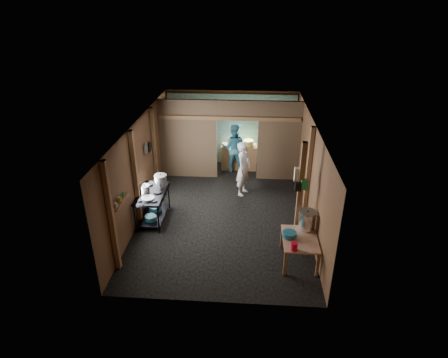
# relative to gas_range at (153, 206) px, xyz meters

# --- Properties ---
(floor) EXTENTS (4.50, 7.00, 0.00)m
(floor) POSITION_rel_gas_range_xyz_m (1.88, 0.58, -0.41)
(floor) COLOR black
(floor) RESTS_ON ground
(ceiling) EXTENTS (4.50, 7.00, 0.00)m
(ceiling) POSITION_rel_gas_range_xyz_m (1.88, 0.58, 2.19)
(ceiling) COLOR #35322F
(ceiling) RESTS_ON ground
(wall_back) EXTENTS (4.50, 0.00, 2.60)m
(wall_back) POSITION_rel_gas_range_xyz_m (1.88, 4.08, 0.89)
(wall_back) COLOR brown
(wall_back) RESTS_ON ground
(wall_front) EXTENTS (4.50, 0.00, 2.60)m
(wall_front) POSITION_rel_gas_range_xyz_m (1.88, -2.92, 0.89)
(wall_front) COLOR brown
(wall_front) RESTS_ON ground
(wall_left) EXTENTS (0.00, 7.00, 2.60)m
(wall_left) POSITION_rel_gas_range_xyz_m (-0.37, 0.58, 0.89)
(wall_left) COLOR brown
(wall_left) RESTS_ON ground
(wall_right) EXTENTS (0.00, 7.00, 2.60)m
(wall_right) POSITION_rel_gas_range_xyz_m (4.13, 0.58, 0.89)
(wall_right) COLOR brown
(wall_right) RESTS_ON ground
(partition_left) EXTENTS (1.85, 0.10, 2.60)m
(partition_left) POSITION_rel_gas_range_xyz_m (0.55, 2.78, 0.89)
(partition_left) COLOR brown
(partition_left) RESTS_ON floor
(partition_right) EXTENTS (1.35, 0.10, 2.60)m
(partition_right) POSITION_rel_gas_range_xyz_m (3.46, 2.78, 0.89)
(partition_right) COLOR brown
(partition_right) RESTS_ON floor
(partition_header) EXTENTS (1.30, 0.10, 0.60)m
(partition_header) POSITION_rel_gas_range_xyz_m (2.13, 2.78, 1.89)
(partition_header) COLOR brown
(partition_header) RESTS_ON wall_back
(turquoise_panel) EXTENTS (4.40, 0.06, 2.50)m
(turquoise_panel) POSITION_rel_gas_range_xyz_m (1.88, 4.02, 0.84)
(turquoise_panel) COLOR #7AC9C5
(turquoise_panel) RESTS_ON wall_back
(back_counter) EXTENTS (1.20, 0.50, 0.85)m
(back_counter) POSITION_rel_gas_range_xyz_m (2.18, 3.53, 0.01)
(back_counter) COLOR brown
(back_counter) RESTS_ON floor
(wall_clock) EXTENTS (0.20, 0.03, 0.20)m
(wall_clock) POSITION_rel_gas_range_xyz_m (2.13, 3.98, 1.49)
(wall_clock) COLOR beige
(wall_clock) RESTS_ON wall_back
(post_left_a) EXTENTS (0.10, 0.12, 2.60)m
(post_left_a) POSITION_rel_gas_range_xyz_m (-0.30, -2.02, 0.89)
(post_left_a) COLOR brown
(post_left_a) RESTS_ON floor
(post_left_b) EXTENTS (0.10, 0.12, 2.60)m
(post_left_b) POSITION_rel_gas_range_xyz_m (-0.30, -0.22, 0.89)
(post_left_b) COLOR brown
(post_left_b) RESTS_ON floor
(post_left_c) EXTENTS (0.10, 0.12, 2.60)m
(post_left_c) POSITION_rel_gas_range_xyz_m (-0.30, 1.78, 0.89)
(post_left_c) COLOR brown
(post_left_c) RESTS_ON floor
(post_right) EXTENTS (0.10, 0.12, 2.60)m
(post_right) POSITION_rel_gas_range_xyz_m (4.06, 0.38, 0.89)
(post_right) COLOR brown
(post_right) RESTS_ON floor
(post_free) EXTENTS (0.12, 0.12, 2.60)m
(post_free) POSITION_rel_gas_range_xyz_m (3.73, -0.72, 0.89)
(post_free) COLOR brown
(post_free) RESTS_ON floor
(cross_beam) EXTENTS (4.40, 0.12, 0.12)m
(cross_beam) POSITION_rel_gas_range_xyz_m (1.88, 2.73, 1.64)
(cross_beam) COLOR brown
(cross_beam) RESTS_ON wall_left
(pan_lid_big) EXTENTS (0.03, 0.34, 0.34)m
(pan_lid_big) POSITION_rel_gas_range_xyz_m (-0.33, 0.98, 1.24)
(pan_lid_big) COLOR slate
(pan_lid_big) RESTS_ON wall_left
(pan_lid_small) EXTENTS (0.03, 0.30, 0.30)m
(pan_lid_small) POSITION_rel_gas_range_xyz_m (-0.33, 1.38, 1.14)
(pan_lid_small) COLOR black
(pan_lid_small) RESTS_ON wall_left
(wall_shelf) EXTENTS (0.14, 0.80, 0.03)m
(wall_shelf) POSITION_rel_gas_range_xyz_m (-0.27, -1.52, 0.99)
(wall_shelf) COLOR brown
(wall_shelf) RESTS_ON wall_left
(jar_white) EXTENTS (0.07, 0.07, 0.10)m
(jar_white) POSITION_rel_gas_range_xyz_m (-0.27, -1.77, 1.05)
(jar_white) COLOR beige
(jar_white) RESTS_ON wall_shelf
(jar_yellow) EXTENTS (0.08, 0.08, 0.10)m
(jar_yellow) POSITION_rel_gas_range_xyz_m (-0.27, -1.52, 1.05)
(jar_yellow) COLOR gold
(jar_yellow) RESTS_ON wall_shelf
(jar_green) EXTENTS (0.06, 0.06, 0.10)m
(jar_green) POSITION_rel_gas_range_xyz_m (-0.27, -1.30, 1.05)
(jar_green) COLOR #248745
(jar_green) RESTS_ON wall_shelf
(bag_white) EXTENTS (0.22, 0.15, 0.32)m
(bag_white) POSITION_rel_gas_range_xyz_m (3.68, -0.64, 1.37)
(bag_white) COLOR beige
(bag_white) RESTS_ON post_free
(bag_green) EXTENTS (0.16, 0.12, 0.24)m
(bag_green) POSITION_rel_gas_range_xyz_m (3.80, -0.78, 1.19)
(bag_green) COLOR #248745
(bag_green) RESTS_ON post_free
(bag_black) EXTENTS (0.14, 0.10, 0.20)m
(bag_black) POSITION_rel_gas_range_xyz_m (3.66, -0.80, 1.14)
(bag_black) COLOR black
(bag_black) RESTS_ON post_free
(gas_range) EXTENTS (0.72, 1.39, 0.82)m
(gas_range) POSITION_rel_gas_range_xyz_m (0.00, 0.00, 0.00)
(gas_range) COLOR black
(gas_range) RESTS_ON floor
(prep_table) EXTENTS (0.77, 1.06, 0.63)m
(prep_table) POSITION_rel_gas_range_xyz_m (3.71, -1.51, -0.10)
(prep_table) COLOR tan
(prep_table) RESTS_ON floor
(stove_pot_large) EXTENTS (0.38, 0.38, 0.34)m
(stove_pot_large) POSITION_rel_gas_range_xyz_m (0.17, 0.40, 0.56)
(stove_pot_large) COLOR silver
(stove_pot_large) RESTS_ON gas_range
(stove_pot_med) EXTENTS (0.33, 0.33, 0.23)m
(stove_pot_med) POSITION_rel_gas_range_xyz_m (-0.17, -0.01, 0.51)
(stove_pot_med) COLOR silver
(stove_pot_med) RESTS_ON gas_range
(frying_pan) EXTENTS (0.45, 0.61, 0.07)m
(frying_pan) POSITION_rel_gas_range_xyz_m (0.00, -0.36, 0.44)
(frying_pan) COLOR slate
(frying_pan) RESTS_ON gas_range
(blue_tub_front) EXTENTS (0.30, 0.30, 0.13)m
(blue_tub_front) POSITION_rel_gas_range_xyz_m (0.00, -0.29, -0.19)
(blue_tub_front) COLOR #1D5E6F
(blue_tub_front) RESTS_ON gas_range
(blue_tub_back) EXTENTS (0.33, 0.33, 0.13)m
(blue_tub_back) POSITION_rel_gas_range_xyz_m (0.00, 0.21, -0.19)
(blue_tub_back) COLOR #1D5E6F
(blue_tub_back) RESTS_ON gas_range
(stock_pot) EXTENTS (0.52, 0.52, 0.47)m
(stock_pot) POSITION_rel_gas_range_xyz_m (3.89, -1.10, 0.43)
(stock_pot) COLOR silver
(stock_pot) RESTS_ON prep_table
(wash_basin) EXTENTS (0.32, 0.32, 0.12)m
(wash_basin) POSITION_rel_gas_range_xyz_m (3.48, -1.47, 0.27)
(wash_basin) COLOR #1D5E6F
(wash_basin) RESTS_ON prep_table
(pink_bucket) EXTENTS (0.19, 0.19, 0.18)m
(pink_bucket) POSITION_rel_gas_range_xyz_m (3.53, -1.95, 0.30)
(pink_bucket) COLOR red
(pink_bucket) RESTS_ON prep_table
(knife) EXTENTS (0.29, 0.16, 0.01)m
(knife) POSITION_rel_gas_range_xyz_m (3.68, -1.97, 0.22)
(knife) COLOR silver
(knife) RESTS_ON prep_table
(yellow_tub) EXTENTS (0.35, 0.35, 0.19)m
(yellow_tub) POSITION_rel_gas_range_xyz_m (2.48, 3.53, 0.53)
(yellow_tub) COLOR gold
(yellow_tub) RESTS_ON back_counter
(red_cup) EXTENTS (0.12, 0.12, 0.14)m
(red_cup) POSITION_rel_gas_range_xyz_m (1.94, 3.53, 0.51)
(red_cup) COLOR #B32046
(red_cup) RESTS_ON back_counter
(cook) EXTENTS (0.59, 0.71, 1.66)m
(cook) POSITION_rel_gas_range_xyz_m (2.37, 1.66, 0.42)
(cook) COLOR white
(cook) RESTS_ON floor
(worker_back) EXTENTS (0.84, 0.67, 1.68)m
(worker_back) POSITION_rel_gas_range_xyz_m (1.99, 3.33, 0.43)
(worker_back) COLOR teal
(worker_back) RESTS_ON floor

